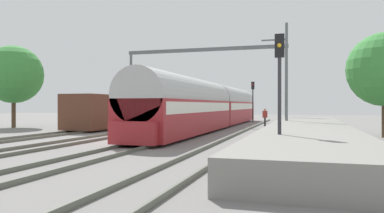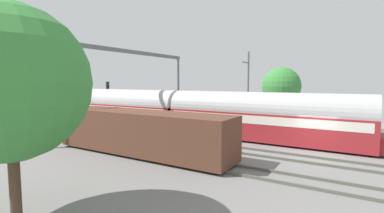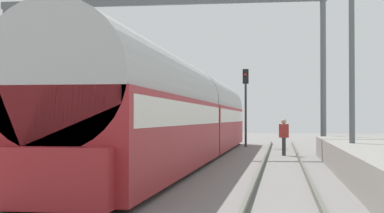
# 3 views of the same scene
# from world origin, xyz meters

# --- Properties ---
(ground) EXTENTS (120.00, 120.00, 0.00)m
(ground) POSITION_xyz_m (0.00, 0.00, 0.00)
(ground) COLOR slate
(track_east) EXTENTS (1.51, 60.00, 0.16)m
(track_east) POSITION_xyz_m (2.06, 0.00, 0.08)
(track_east) COLOR #575B4E
(track_east) RESTS_ON ground
(track_far_east) EXTENTS (1.52, 60.00, 0.16)m
(track_far_east) POSITION_xyz_m (6.18, 0.00, 0.08)
(track_far_east) COLOR #575B4E
(track_far_east) RESTS_ON ground
(passenger_train) EXTENTS (2.93, 32.85, 3.82)m
(passenger_train) POSITION_xyz_m (2.06, 12.49, 1.97)
(passenger_train) COLOR maroon
(passenger_train) RESTS_ON ground
(person_crossing) EXTENTS (0.47, 0.40, 1.73)m
(person_crossing) POSITION_xyz_m (6.27, 15.53, 1.03)
(person_crossing) COLOR #363636
(person_crossing) RESTS_ON ground
(railway_signal_far) EXTENTS (0.36, 0.30, 4.80)m
(railway_signal_far) POSITION_xyz_m (3.98, 24.29, 3.09)
(railway_signal_far) COLOR #2D2D33
(railway_signal_far) RESTS_ON ground
(catenary_gantry) EXTENTS (16.75, 0.28, 7.86)m
(catenary_gantry) POSITION_xyz_m (0.00, 16.61, 5.92)
(catenary_gantry) COLOR slate
(catenary_gantry) RESTS_ON ground
(catenary_pole_east_mid) EXTENTS (1.90, 0.20, 8.00)m
(catenary_pole_east_mid) POSITION_xyz_m (8.53, 7.85, 4.15)
(catenary_pole_east_mid) COLOR slate
(catenary_pole_east_mid) RESTS_ON ground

